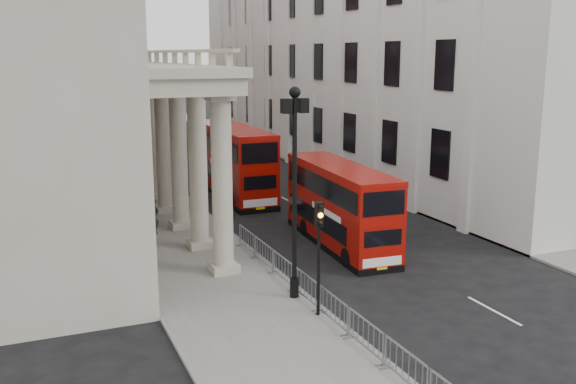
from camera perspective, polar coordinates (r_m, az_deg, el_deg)
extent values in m
plane|color=black|center=(22.96, 6.03, -12.68)|extent=(260.00, 260.00, 0.00)
cube|color=slate|center=(49.65, -14.00, 0.73)|extent=(6.00, 140.00, 0.12)
cube|color=slate|center=(54.53, 3.37, 2.08)|extent=(3.00, 140.00, 0.12)
cube|color=slate|center=(50.16, -10.68, 1.01)|extent=(0.20, 140.00, 0.14)
cube|color=#A29C88|center=(36.37, -23.25, 5.49)|extent=(9.00, 28.00, 12.00)
cube|color=maroon|center=(66.20, -23.60, 12.41)|extent=(9.00, 32.00, 22.00)
cube|color=#A29C88|center=(98.18, -23.43, 11.45)|extent=(9.00, 30.00, 20.00)
cube|color=beige|center=(56.67, 4.97, 15.07)|extent=(8.00, 55.00, 25.00)
cube|color=#60605E|center=(111.51, -14.55, 8.94)|extent=(8.00, 8.00, 8.00)
cylinder|color=black|center=(25.83, 0.57, -8.46)|extent=(0.36, 0.36, 0.80)
cylinder|color=black|center=(24.78, 0.58, -0.65)|extent=(0.18, 0.18, 8.00)
sphere|color=black|center=(24.20, 0.61, 8.85)|extent=(0.44, 0.44, 0.44)
cube|color=black|center=(24.38, 1.37, 7.70)|extent=(0.35, 0.35, 0.55)
cube|color=black|center=(24.10, -0.17, 7.65)|extent=(0.35, 0.35, 0.55)
cylinder|color=black|center=(40.41, -8.44, -0.96)|extent=(0.36, 0.36, 0.80)
cylinder|color=black|center=(39.75, -8.61, 4.10)|extent=(0.18, 0.18, 8.00)
sphere|color=black|center=(39.39, -8.80, 10.01)|extent=(0.44, 0.44, 0.44)
cube|color=black|center=(39.50, -8.27, 9.31)|extent=(0.35, 0.35, 0.55)
cube|color=black|center=(39.33, -9.27, 9.26)|extent=(0.35, 0.35, 0.55)
cylinder|color=black|center=(55.77, -12.56, 2.51)|extent=(0.36, 0.36, 0.80)
cylinder|color=black|center=(55.30, -12.73, 6.19)|extent=(0.18, 0.18, 8.00)
sphere|color=black|center=(55.04, -12.94, 10.44)|extent=(0.44, 0.44, 0.44)
cube|color=black|center=(55.12, -12.55, 9.94)|extent=(0.35, 0.35, 0.55)
cube|color=black|center=(55.00, -13.28, 9.90)|extent=(0.35, 0.35, 0.55)
cylinder|color=black|center=(23.71, 2.72, -7.06)|extent=(0.12, 0.12, 3.40)
cube|color=black|center=(23.09, 2.78, -2.01)|extent=(0.28, 0.22, 0.90)
sphere|color=black|center=(22.90, 2.93, -1.36)|extent=(0.18, 0.18, 0.18)
sphere|color=orange|center=(22.98, 2.92, -2.09)|extent=(0.18, 0.18, 0.18)
sphere|color=black|center=(23.05, 2.91, -2.81)|extent=(0.18, 0.18, 0.18)
cube|color=gray|center=(19.70, 10.42, -15.08)|extent=(0.50, 2.30, 1.10)
cube|color=gray|center=(21.50, 6.93, -12.54)|extent=(0.50, 2.30, 1.10)
cube|color=gray|center=(23.39, 4.05, -10.37)|extent=(0.50, 2.30, 1.10)
cube|color=gray|center=(25.35, 1.63, -8.51)|extent=(0.50, 2.30, 1.10)
cube|color=gray|center=(27.38, -0.41, -6.91)|extent=(0.50, 2.30, 1.10)
cube|color=gray|center=(29.46, -2.15, -5.52)|extent=(0.50, 2.30, 1.10)
cube|color=gray|center=(31.57, -3.66, -4.31)|extent=(0.50, 2.30, 1.10)
cube|color=#930C06|center=(32.86, 4.61, -2.65)|extent=(2.91, 9.69, 1.82)
cube|color=#930C06|center=(32.42, 4.67, 0.58)|extent=(2.91, 9.69, 1.59)
cube|color=#930C06|center=(32.25, 4.70, 2.16)|extent=(2.95, 9.73, 0.23)
cube|color=black|center=(33.15, 4.58, -4.44)|extent=(2.93, 9.70, 0.32)
cube|color=black|center=(32.80, 4.62, -2.27)|extent=(2.85, 7.88, 0.91)
cube|color=black|center=(32.41, 4.67, 0.73)|extent=(2.93, 9.15, 1.00)
cube|color=white|center=(28.91, 8.37, -6.16)|extent=(1.91, 0.18, 0.41)
cube|color=yellow|center=(29.00, 8.36, -6.73)|extent=(0.50, 0.07, 0.12)
cylinder|color=black|center=(29.76, 5.31, -5.81)|extent=(0.35, 0.93, 0.91)
cylinder|color=black|center=(30.63, 8.84, -5.38)|extent=(0.35, 0.93, 0.91)
cylinder|color=black|center=(34.68, 1.56, -3.14)|extent=(0.35, 0.93, 0.91)
cylinder|color=black|center=(35.43, 4.68, -2.85)|extent=(0.35, 0.93, 0.91)
cube|color=#950C06|center=(44.29, -4.88, 1.48)|extent=(2.76, 11.06, 2.10)
cube|color=#950C06|center=(43.94, -4.93, 4.27)|extent=(2.76, 11.06, 1.84)
cube|color=#950C06|center=(43.81, -4.96, 5.63)|extent=(2.80, 11.10, 0.26)
cube|color=black|center=(44.54, -4.85, -0.08)|extent=(2.78, 11.06, 0.37)
cube|color=black|center=(44.24, -4.89, 1.81)|extent=(2.79, 8.96, 1.05)
cube|color=black|center=(43.92, -4.93, 4.41)|extent=(2.81, 10.43, 1.16)
cube|color=white|center=(39.33, -2.48, -0.96)|extent=(2.21, 0.09, 0.47)
cube|color=yellow|center=(39.40, -2.47, -1.45)|extent=(0.58, 0.05, 0.14)
cylinder|color=black|center=(40.54, -4.85, -0.82)|extent=(0.35, 1.05, 1.05)
cylinder|color=black|center=(41.29, -1.70, -0.54)|extent=(0.35, 1.05, 1.05)
cylinder|color=black|center=(46.57, -7.20, 0.84)|extent=(0.35, 1.05, 1.05)
cylinder|color=black|center=(47.22, -4.41, 1.05)|extent=(0.35, 1.05, 1.05)
imported|color=#222227|center=(35.08, -11.91, -2.23)|extent=(0.76, 0.58, 1.86)
imported|color=#2A2421|center=(40.45, -14.32, -0.56)|extent=(1.03, 0.98, 1.68)
imported|color=black|center=(40.04, -12.31, -0.53)|extent=(0.87, 0.58, 1.76)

